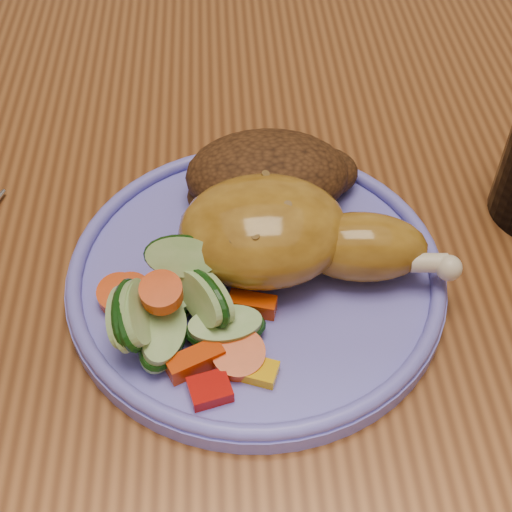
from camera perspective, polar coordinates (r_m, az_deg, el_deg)
The scene contains 7 objects.
dining_table at distance 0.60m, azimuth 4.07°, elevation -0.37°, with size 0.90×1.40×0.75m.
chair_far at distance 1.20m, azimuth 0.34°, elevation 16.71°, with size 0.42×0.42×0.91m.
plate at distance 0.47m, azimuth 0.00°, elevation -1.70°, with size 0.25×0.25×0.01m, color #6863D6.
plate_rim at distance 0.47m, azimuth 0.00°, elevation -0.82°, with size 0.25×0.25×0.01m, color #6863D6.
chicken_leg at distance 0.45m, azimuth 2.53°, elevation 1.74°, with size 0.18×0.09×0.06m.
rice_pilaf at distance 0.51m, azimuth 1.17°, elevation 6.40°, with size 0.12×0.08×0.05m.
vegetable_pile at distance 0.43m, azimuth -6.57°, elevation -4.39°, with size 0.11×0.11×0.06m.
Camera 1 is at (-0.07, -0.40, 1.12)m, focal length 50.00 mm.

